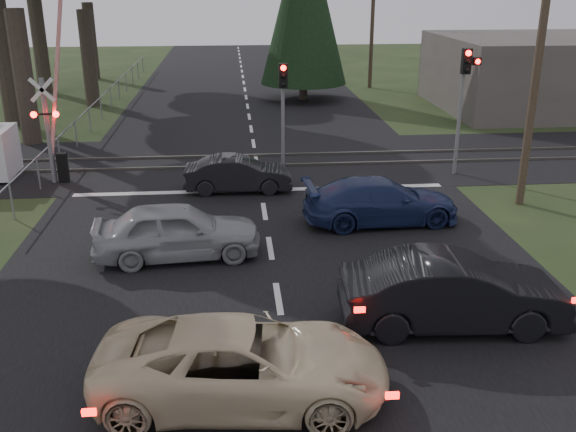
{
  "coord_description": "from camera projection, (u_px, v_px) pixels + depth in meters",
  "views": [
    {
      "loc": [
        -0.96,
        -13.37,
        7.07
      ],
      "look_at": [
        0.41,
        2.04,
        1.3
      ],
      "focal_mm": 40.0,
      "sensor_mm": 36.0,
      "label": 1
    }
  ],
  "objects": [
    {
      "name": "traffic_signal_center",
      "position": [
        283.0,
        98.0,
        24.1
      ],
      "size": [
        0.32,
        0.48,
        4.1
      ],
      "color": "slate",
      "rests_on": "ground"
    },
    {
      "name": "silver_car",
      "position": [
        177.0,
        231.0,
        17.03
      ],
      "size": [
        4.53,
        2.13,
        1.5
      ],
      "primitive_type": "imported",
      "rotation": [
        0.0,
        0.0,
        1.65
      ],
      "color": "gray",
      "rests_on": "ground"
    },
    {
      "name": "rail_corridor",
      "position": [
        256.0,
        161.0,
        26.23
      ],
      "size": [
        120.0,
        8.0,
        0.01
      ],
      "primitive_type": "cube",
      "color": "black",
      "rests_on": "ground"
    },
    {
      "name": "rail_far",
      "position": [
        255.0,
        155.0,
        26.96
      ],
      "size": [
        120.0,
        0.12,
        0.1
      ],
      "primitive_type": "cube",
      "color": "#59544C",
      "rests_on": "ground"
    },
    {
      "name": "crossing_signal",
      "position": [
        54.0,
        127.0,
        22.84
      ],
      "size": [
        1.62,
        0.38,
        6.96
      ],
      "color": "slate",
      "rests_on": "ground"
    },
    {
      "name": "ground",
      "position": [
        278.0,
        299.0,
        15.03
      ],
      "size": [
        120.0,
        120.0,
        0.0
      ],
      "primitive_type": "plane",
      "color": "#203216",
      "rests_on": "ground"
    },
    {
      "name": "cream_coupe",
      "position": [
        243.0,
        363.0,
        11.26
      ],
      "size": [
        5.34,
        2.82,
        1.43
      ],
      "primitive_type": "imported",
      "rotation": [
        0.0,
        0.0,
        1.48
      ],
      "color": "beige",
      "rests_on": "ground"
    },
    {
      "name": "blue_sedan",
      "position": [
        381.0,
        201.0,
        19.49
      ],
      "size": [
        4.83,
        2.2,
        1.37
      ],
      "primitive_type": "imported",
      "rotation": [
        0.0,
        0.0,
        1.63
      ],
      "color": "#1A254F",
      "rests_on": "ground"
    },
    {
      "name": "traffic_signal_right",
      "position": [
        465.0,
        87.0,
        23.34
      ],
      "size": [
        0.68,
        0.48,
        4.7
      ],
      "color": "slate",
      "rests_on": "ground"
    },
    {
      "name": "rail_near",
      "position": [
        257.0,
        166.0,
        25.47
      ],
      "size": [
        120.0,
        0.12,
        0.1
      ],
      "primitive_type": "cube",
      "color": "#59544C",
      "rests_on": "ground"
    },
    {
      "name": "road",
      "position": [
        259.0,
        175.0,
        24.36
      ],
      "size": [
        14.0,
        100.0,
        0.01
      ],
      "primitive_type": "cube",
      "color": "black",
      "rests_on": "ground"
    },
    {
      "name": "stop_line",
      "position": [
        261.0,
        190.0,
        22.68
      ],
      "size": [
        13.0,
        0.35,
        0.0
      ],
      "primitive_type": "cube",
      "color": "silver",
      "rests_on": "ground"
    },
    {
      "name": "utility_pole_mid",
      "position": [
        373.0,
        15.0,
        42.08
      ],
      "size": [
        1.8,
        0.26,
        9.0
      ],
      "color": "#4C3D2D",
      "rests_on": "ground"
    },
    {
      "name": "utility_pole_near",
      "position": [
        538.0,
        59.0,
        19.69
      ],
      "size": [
        1.8,
        0.26,
        9.0
      ],
      "color": "#4C3D2D",
      "rests_on": "ground"
    },
    {
      "name": "fence_left",
      "position": [
        107.0,
        114.0,
        35.38
      ],
      "size": [
        0.1,
        36.0,
        1.2
      ],
      "primitive_type": null,
      "color": "slate",
      "rests_on": "ground"
    },
    {
      "name": "utility_pole_far",
      "position": [
        321.0,
        2.0,
        65.41
      ],
      "size": [
        1.8,
        0.26,
        9.0
      ],
      "color": "#4C3D2D",
      "rests_on": "ground"
    },
    {
      "name": "dark_car_far",
      "position": [
        238.0,
        174.0,
        22.4
      ],
      "size": [
        3.77,
        1.4,
        1.23
      ],
      "primitive_type": "imported",
      "rotation": [
        0.0,
        0.0,
        1.55
      ],
      "color": "black",
      "rests_on": "ground"
    },
    {
      "name": "building_right",
      "position": [
        565.0,
        73.0,
        36.36
      ],
      "size": [
        14.0,
        10.0,
        4.0
      ],
      "primitive_type": "cube",
      "color": "#59514C",
      "rests_on": "ground"
    },
    {
      "name": "dark_hatchback",
      "position": [
        454.0,
        292.0,
        13.62
      ],
      "size": [
        4.88,
        1.92,
        1.58
      ],
      "primitive_type": "imported",
      "rotation": [
        0.0,
        0.0,
        1.52
      ],
      "color": "black",
      "rests_on": "ground"
    }
  ]
}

